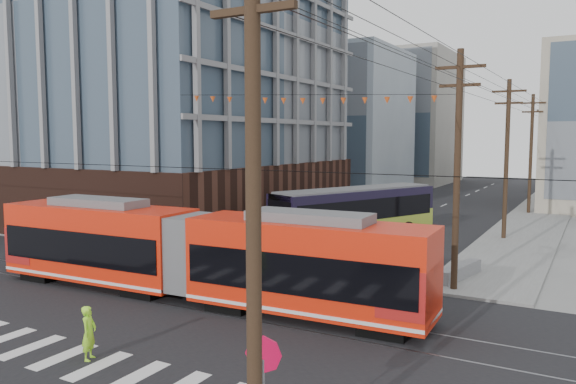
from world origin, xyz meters
name	(u,v)px	position (x,y,z in m)	size (l,w,h in m)	color
ground	(147,333)	(0.00, 0.00, 0.00)	(160.00, 160.00, 0.00)	slate
office_building	(140,56)	(-22.00, 23.00, 14.30)	(30.00, 25.00, 28.60)	#381E16
bg_bldg_nw_near	(329,123)	(-17.00, 52.00, 9.00)	(18.00, 16.00, 18.00)	#8C99A5
bg_bldg_nw_far	(400,119)	(-14.00, 72.00, 10.00)	(16.00, 18.00, 20.00)	gray
utility_pole_near	(254,223)	(8.50, -6.00, 5.50)	(0.30, 0.30, 11.00)	black
utility_pole_far	(545,151)	(8.50, 56.00, 5.50)	(0.30, 0.30, 11.00)	black
streetcar	(194,254)	(-1.23, 4.26, 2.02)	(20.94, 2.94, 4.03)	red
city_bus	(355,213)	(-0.55, 21.12, 1.86)	(2.84, 13.11, 3.71)	black
parked_car_silver	(249,238)	(-4.91, 14.31, 0.79)	(1.67, 4.80, 1.58)	#999CAE
parked_car_white	(262,235)	(-5.15, 16.20, 0.66)	(1.84, 4.53, 1.31)	silver
parked_car_grey	(311,222)	(-4.98, 23.13, 0.67)	(2.23, 4.83, 1.34)	slate
pedestrian	(89,333)	(0.14, -2.74, 0.88)	(0.64, 0.42, 1.76)	#A8FF2B
jersey_barrier	(460,273)	(8.30, 13.17, 0.40)	(0.89, 3.96, 0.79)	gray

